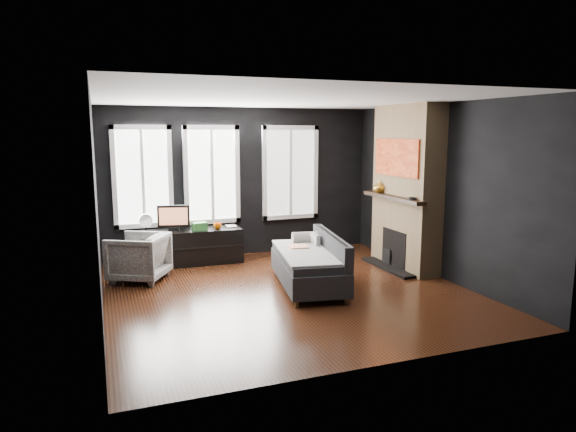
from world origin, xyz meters
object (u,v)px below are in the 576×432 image
object	(u,v)px
sofa	(308,261)
mantel_vase	(379,187)
armchair	(139,255)
book	(226,220)
media_console	(191,247)
mug	(218,225)
monitor	(174,216)

from	to	relation	value
sofa	mantel_vase	distance (m)	2.15
armchair	book	distance (m)	1.78
book	sofa	bearing A→B (deg)	-69.89
mantel_vase	armchair	bearing A→B (deg)	175.63
media_console	mug	size ratio (longest dim) A/B	12.88
mug	book	xyz separation A→B (m)	(0.18, 0.14, 0.05)
mug	media_console	bearing A→B (deg)	167.53
mug	armchair	bearing A→B (deg)	-154.97
sofa	mug	xyz separation A→B (m)	(-0.92, 1.87, 0.28)
media_console	book	bearing A→B (deg)	5.21
sofa	monitor	bearing A→B (deg)	139.34
monitor	book	xyz separation A→B (m)	(0.91, 0.01, -0.13)
sofa	monitor	distance (m)	2.64
armchair	mug	xyz separation A→B (m)	(1.38, 0.64, 0.27)
media_console	book	size ratio (longest dim) A/B	7.45
book	armchair	bearing A→B (deg)	-153.30
sofa	book	xyz separation A→B (m)	(-0.74, 2.02, 0.33)
armchair	mug	distance (m)	1.55
sofa	monitor	xyz separation A→B (m)	(-1.65, 2.01, 0.45)
media_console	monitor	world-z (taller)	monitor
sofa	media_console	bearing A→B (deg)	134.88
media_console	mug	distance (m)	0.59
sofa	armchair	distance (m)	2.61
sofa	book	world-z (taller)	book
mug	book	bearing A→B (deg)	37.62
armchair	mantel_vase	size ratio (longest dim) A/B	3.82
monitor	mug	size ratio (longest dim) A/B	4.06
mug	mantel_vase	xyz separation A→B (m)	(2.62, -0.95, 0.66)
media_console	mantel_vase	size ratio (longest dim) A/B	8.35
media_console	sofa	bearing A→B (deg)	-53.62
mug	mantel_vase	bearing A→B (deg)	-19.91
armchair	media_console	size ratio (longest dim) A/B	0.46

